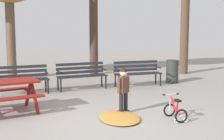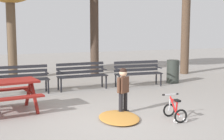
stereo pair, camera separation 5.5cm
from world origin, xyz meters
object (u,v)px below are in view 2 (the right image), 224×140
trash_bin (173,71)px  park_bench_right (138,71)px  park_bench_left (82,73)px  park_bench_far_left (21,77)px  kids_bicycle (175,111)px  child_standing (123,87)px

trash_bin → park_bench_right: bearing=-174.7°
park_bench_left → park_bench_far_left: bearing=-177.0°
park_bench_far_left → kids_bicycle: size_ratio=2.78×
park_bench_right → park_bench_far_left: bearing=178.6°
park_bench_far_left → trash_bin: park_bench_far_left is taller
park_bench_right → kids_bicycle: (-0.98, -3.92, -0.31)m
park_bench_right → trash_bin: park_bench_right is taller
park_bench_right → kids_bicycle: bearing=-104.1°
park_bench_far_left → child_standing: child_standing is taller
child_standing → kids_bicycle: bearing=-47.3°
park_bench_far_left → park_bench_left: size_ratio=0.99×
kids_bicycle → trash_bin: (2.45, 4.06, 0.21)m
child_standing → kids_bicycle: size_ratio=1.86×
park_bench_left → trash_bin: 3.37m
park_bench_left → kids_bicycle: 4.22m
park_bench_right → trash_bin: size_ratio=1.98×
park_bench_left → kids_bicycle: size_ratio=2.80×
park_bench_left → park_bench_right: same height
park_bench_right → trash_bin: bearing=5.3°
park_bench_left → kids_bicycle: bearing=-77.3°
park_bench_right → kids_bicycle: 4.05m
trash_bin → park_bench_far_left: bearing=-179.5°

